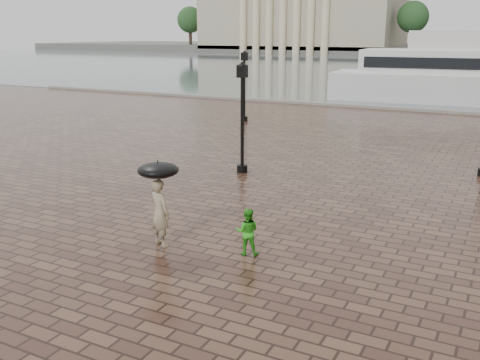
% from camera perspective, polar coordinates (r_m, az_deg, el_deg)
% --- Properties ---
extents(ground, '(300.00, 300.00, 0.00)m').
position_cam_1_polar(ground, '(11.50, 4.20, -13.91)').
color(ground, '#351F18').
rests_on(ground, ground).
extents(quay_edge, '(80.00, 0.60, 0.30)m').
position_cam_1_polar(quay_edge, '(41.82, 21.97, 6.60)').
color(quay_edge, slate).
rests_on(quay_edge, ground).
extents(museum, '(57.00, 32.50, 26.00)m').
position_cam_1_polar(museum, '(164.95, 6.78, 18.23)').
color(museum, gray).
rests_on(museum, ground).
extents(street_lamps, '(15.44, 12.44, 4.40)m').
position_cam_1_polar(street_lamps, '(26.35, 7.56, 8.11)').
color(street_lamps, black).
rests_on(street_lamps, ground).
extents(adult_pedestrian, '(0.80, 0.65, 1.88)m').
position_cam_1_polar(adult_pedestrian, '(14.61, -8.54, -3.46)').
color(adult_pedestrian, gray).
rests_on(adult_pedestrian, ground).
extents(child_pedestrian, '(0.74, 0.65, 1.26)m').
position_cam_1_polar(child_pedestrian, '(13.98, 0.79, -5.52)').
color(child_pedestrian, green).
rests_on(child_pedestrian, ground).
extents(umbrella, '(1.10, 1.10, 1.19)m').
position_cam_1_polar(umbrella, '(14.28, -8.73, 1.04)').
color(umbrella, black).
rests_on(umbrella, ground).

